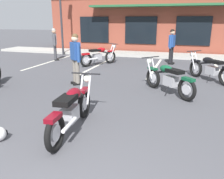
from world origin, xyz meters
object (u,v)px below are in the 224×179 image
motorcycle_silver_naked (168,78)px  person_in_black_shirt (75,56)px  person_near_building (172,45)px  motorcycle_foreground_classic (72,109)px  motorcycle_red_sportbike (99,55)px  motorcycle_black_cruiser (210,68)px  person_by_back_row (55,42)px

motorcycle_silver_naked → person_in_black_shirt: (-3.02, 0.15, 0.49)m
person_near_building → motorcycle_silver_naked: bearing=-87.1°
motorcycle_foreground_classic → motorcycle_red_sportbike: 6.99m
motorcycle_red_sportbike → person_near_building: 3.53m
motorcycle_red_sportbike → person_near_building: bearing=21.2°
motorcycle_foreground_classic → motorcycle_red_sportbike: (-1.94, 6.72, 0.00)m
motorcycle_red_sportbike → motorcycle_foreground_classic: bearing=-73.9°
motorcycle_black_cruiser → person_by_back_row: bearing=162.7°
motorcycle_red_sportbike → motorcycle_silver_naked: 5.09m
motorcycle_black_cruiser → person_near_building: (-1.53, 2.99, 0.49)m
person_near_building → motorcycle_black_cruiser: bearing=-62.9°
motorcycle_black_cruiser → motorcycle_foreground_classic: bearing=-119.7°
motorcycle_red_sportbike → person_by_back_row: 2.84m
person_near_building → motorcycle_red_sportbike: bearing=-158.8°
motorcycle_foreground_classic → person_by_back_row: person_by_back_row is taller
person_by_back_row → person_near_building: bearing=6.2°
motorcycle_foreground_classic → motorcycle_black_cruiser: bearing=60.3°
motorcycle_red_sportbike → motorcycle_black_cruiser: size_ratio=1.06×
motorcycle_foreground_classic → person_by_back_row: (-4.67, 7.33, 0.49)m
motorcycle_foreground_classic → person_by_back_row: size_ratio=1.26×
motorcycle_silver_naked → person_in_black_shirt: 3.06m
motorcycle_silver_naked → person_in_black_shirt: bearing=177.1°
motorcycle_foreground_classic → person_in_black_shirt: (-1.45, 3.19, 0.49)m
motorcycle_foreground_classic → motorcycle_black_cruiser: (2.85, 4.99, 0.00)m
motorcycle_foreground_classic → motorcycle_silver_naked: (1.57, 3.04, 0.00)m
person_in_black_shirt → motorcycle_foreground_classic: bearing=-65.6°
motorcycle_black_cruiser → motorcycle_silver_naked: same height
motorcycle_black_cruiser → motorcycle_silver_naked: (-1.28, -1.96, 0.00)m
motorcycle_red_sportbike → person_by_back_row: bearing=167.3°
motorcycle_black_cruiser → motorcycle_silver_naked: 2.34m
motorcycle_foreground_classic → motorcycle_silver_naked: same height
motorcycle_black_cruiser → person_by_back_row: (-7.52, 2.34, 0.49)m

